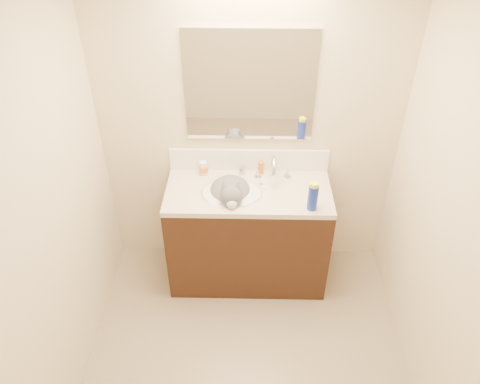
{
  "coord_description": "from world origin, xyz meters",
  "views": [
    {
      "loc": [
        -0.0,
        -1.74,
        2.87
      ],
      "look_at": [
        -0.06,
        0.92,
        0.88
      ],
      "focal_mm": 35.0,
      "sensor_mm": 36.0,
      "label": 1
    }
  ],
  "objects_px": {
    "basin": "(232,200)",
    "amber_bottle": "(261,168)",
    "spray_can": "(313,198)",
    "silver_jar": "(242,171)",
    "faucet": "(273,170)",
    "vanity_cabinet": "(248,236)",
    "pill_bottle": "(204,168)",
    "cat": "(231,194)"
  },
  "relations": [
    {
      "from": "basin",
      "to": "pill_bottle",
      "type": "xyz_separation_m",
      "value": [
        -0.22,
        0.23,
        0.12
      ]
    },
    {
      "from": "faucet",
      "to": "cat",
      "type": "xyz_separation_m",
      "value": [
        -0.31,
        -0.16,
        -0.11
      ]
    },
    {
      "from": "basin",
      "to": "cat",
      "type": "distance_m",
      "value": 0.05
    },
    {
      "from": "faucet",
      "to": "vanity_cabinet",
      "type": "bearing_deg",
      "value": -142.71
    },
    {
      "from": "amber_bottle",
      "to": "vanity_cabinet",
      "type": "bearing_deg",
      "value": -113.12
    },
    {
      "from": "cat",
      "to": "silver_jar",
      "type": "relative_size",
      "value": 7.42
    },
    {
      "from": "pill_bottle",
      "to": "spray_can",
      "type": "xyz_separation_m",
      "value": [
        0.77,
        -0.4,
        0.04
      ]
    },
    {
      "from": "amber_bottle",
      "to": "pill_bottle",
      "type": "bearing_deg",
      "value": -177.84
    },
    {
      "from": "basin",
      "to": "silver_jar",
      "type": "relative_size",
      "value": 7.45
    },
    {
      "from": "vanity_cabinet",
      "to": "amber_bottle",
      "type": "relative_size",
      "value": 11.6
    },
    {
      "from": "cat",
      "to": "silver_jar",
      "type": "height_order",
      "value": "cat"
    },
    {
      "from": "pill_bottle",
      "to": "amber_bottle",
      "type": "distance_m",
      "value": 0.43
    },
    {
      "from": "silver_jar",
      "to": "basin",
      "type": "bearing_deg",
      "value": -106.82
    },
    {
      "from": "basin",
      "to": "amber_bottle",
      "type": "relative_size",
      "value": 4.35
    },
    {
      "from": "vanity_cabinet",
      "to": "pill_bottle",
      "type": "height_order",
      "value": "pill_bottle"
    },
    {
      "from": "vanity_cabinet",
      "to": "faucet",
      "type": "height_order",
      "value": "faucet"
    },
    {
      "from": "cat",
      "to": "pill_bottle",
      "type": "xyz_separation_m",
      "value": [
        -0.21,
        0.22,
        0.08
      ]
    },
    {
      "from": "faucet",
      "to": "spray_can",
      "type": "xyz_separation_m",
      "value": [
        0.26,
        -0.34,
        0.01
      ]
    },
    {
      "from": "vanity_cabinet",
      "to": "basin",
      "type": "distance_m",
      "value": 0.4
    },
    {
      "from": "basin",
      "to": "spray_can",
      "type": "distance_m",
      "value": 0.6
    },
    {
      "from": "amber_bottle",
      "to": "faucet",
      "type": "bearing_deg",
      "value": -41.86
    },
    {
      "from": "pill_bottle",
      "to": "silver_jar",
      "type": "distance_m",
      "value": 0.29
    },
    {
      "from": "silver_jar",
      "to": "faucet",
      "type": "bearing_deg",
      "value": -17.15
    },
    {
      "from": "basin",
      "to": "silver_jar",
      "type": "xyz_separation_m",
      "value": [
        0.07,
        0.24,
        0.1
      ]
    },
    {
      "from": "basin",
      "to": "amber_bottle",
      "type": "height_order",
      "value": "amber_bottle"
    },
    {
      "from": "spray_can",
      "to": "amber_bottle",
      "type": "bearing_deg",
      "value": 129.41
    },
    {
      "from": "pill_bottle",
      "to": "amber_bottle",
      "type": "xyz_separation_m",
      "value": [
        0.43,
        0.02,
        -0.0
      ]
    },
    {
      "from": "vanity_cabinet",
      "to": "cat",
      "type": "height_order",
      "value": "cat"
    },
    {
      "from": "amber_bottle",
      "to": "cat",
      "type": "bearing_deg",
      "value": -133.3
    },
    {
      "from": "pill_bottle",
      "to": "faucet",
      "type": "bearing_deg",
      "value": -6.85
    },
    {
      "from": "pill_bottle",
      "to": "amber_bottle",
      "type": "height_order",
      "value": "pill_bottle"
    },
    {
      "from": "amber_bottle",
      "to": "spray_can",
      "type": "height_order",
      "value": "spray_can"
    },
    {
      "from": "basin",
      "to": "faucet",
      "type": "bearing_deg",
      "value": 29.12
    },
    {
      "from": "vanity_cabinet",
      "to": "spray_can",
      "type": "height_order",
      "value": "spray_can"
    },
    {
      "from": "faucet",
      "to": "pill_bottle",
      "type": "bearing_deg",
      "value": 173.15
    },
    {
      "from": "basin",
      "to": "pill_bottle",
      "type": "bearing_deg",
      "value": 133.71
    },
    {
      "from": "cat",
      "to": "amber_bottle",
      "type": "bearing_deg",
      "value": 41.33
    },
    {
      "from": "spray_can",
      "to": "silver_jar",
      "type": "bearing_deg",
      "value": 139.75
    },
    {
      "from": "cat",
      "to": "amber_bottle",
      "type": "distance_m",
      "value": 0.33
    },
    {
      "from": "pill_bottle",
      "to": "spray_can",
      "type": "relative_size",
      "value": 0.57
    },
    {
      "from": "silver_jar",
      "to": "amber_bottle",
      "type": "distance_m",
      "value": 0.14
    },
    {
      "from": "basin",
      "to": "vanity_cabinet",
      "type": "bearing_deg",
      "value": 14.04
    }
  ]
}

